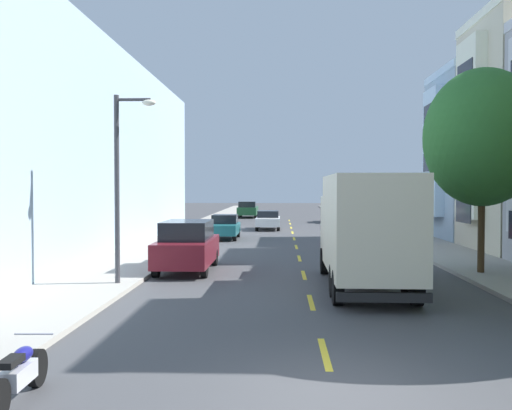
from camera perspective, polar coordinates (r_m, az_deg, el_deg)
ground_plane at (r=39.25m, az=3.67°, el=-2.96°), size 160.00×160.00×0.00m
sidewalk_left at (r=37.76m, az=-7.11°, el=-3.04°), size 3.20×120.00×0.14m
sidewalk_right at (r=38.09m, az=14.50°, el=-3.05°), size 3.20×120.00×0.14m
lane_centerline_dashes at (r=33.78m, az=3.88°, el=-3.71°), size 0.14×47.20×0.01m
apartment_block_opposite at (r=31.87m, az=-21.42°, el=4.95°), size 10.00×36.00×10.12m
street_tree_second at (r=22.46m, az=21.41°, el=6.21°), size 4.16×4.16×7.36m
street_lamp at (r=19.02m, az=-13.07°, el=3.10°), size 1.35×0.28×6.02m
delivery_box_truck at (r=18.42m, az=10.71°, el=-2.06°), size 2.48×7.84×3.58m
parked_suv_black at (r=53.71m, az=8.12°, el=-0.65°), size 1.96×4.81×1.93m
parked_hatchback_teal at (r=36.10m, az=-3.13°, el=-2.16°), size 1.75×4.00×1.50m
parked_suv_burgundy at (r=22.35m, az=-6.79°, el=-3.98°), size 1.96×4.80×1.93m
parked_pickup_forest at (r=61.64m, az=-0.81°, el=-0.48°), size 2.03×5.31×1.73m
parked_suv_red at (r=33.29m, az=11.29°, el=-2.13°), size 2.07×4.85×1.93m
moving_white_sedan at (r=44.14m, az=1.20°, el=-1.46°), size 1.80×4.50×1.43m
parked_motorcycle at (r=9.64m, az=-22.33°, el=-15.27°), size 0.62×2.05×0.90m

